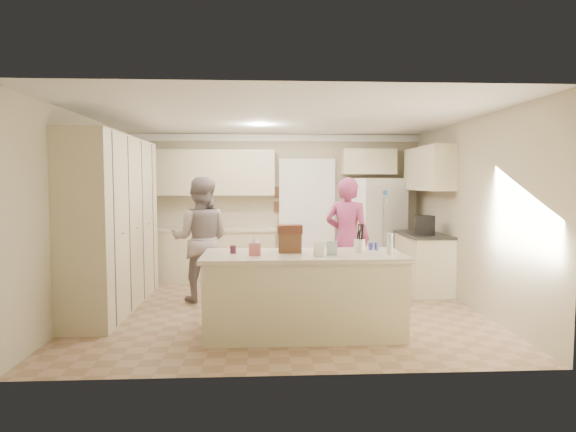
{
  "coord_description": "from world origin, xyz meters",
  "views": [
    {
      "loc": [
        -0.26,
        -6.49,
        1.73
      ],
      "look_at": [
        0.1,
        0.35,
        1.25
      ],
      "focal_mm": 30.0,
      "sensor_mm": 36.0,
      "label": 1
    }
  ],
  "objects": [
    {
      "name": "wall_right",
      "position": [
        2.61,
        0.0,
        1.3
      ],
      "size": [
        0.02,
        4.6,
        2.6
      ],
      "primitive_type": "cube",
      "color": "#B7AD8E",
      "rests_on": "ground"
    },
    {
      "name": "jam_jar",
      "position": [
        -0.6,
        -1.05,
        0.97
      ],
      "size": [
        0.07,
        0.07,
        0.09
      ],
      "primitive_type": "cylinder",
      "color": "#59263F",
      "rests_on": "island_top"
    },
    {
      "name": "doorway_casing",
      "position": [
        0.55,
        2.24,
        1.05
      ],
      "size": [
        1.02,
        0.03,
        2.22
      ],
      "primitive_type": "cube",
      "color": "white",
      "rests_on": "floor"
    },
    {
      "name": "dollhouse_body",
      "position": [
        0.05,
        -1.0,
        1.04
      ],
      "size": [
        0.26,
        0.18,
        0.22
      ],
      "primitive_type": "cube",
      "color": "brown",
      "rests_on": "island_top"
    },
    {
      "name": "right_upper_cab",
      "position": [
        2.43,
        1.2,
        1.95
      ],
      "size": [
        0.35,
        1.5,
        0.7
      ],
      "primitive_type": "cube",
      "color": "beige",
      "rests_on": "wall_right"
    },
    {
      "name": "island_top",
      "position": [
        0.2,
        -1.1,
        0.9
      ],
      "size": [
        2.28,
        0.96,
        0.05
      ],
      "primitive_type": "cube",
      "color": "beige",
      "rests_on": "island_base"
    },
    {
      "name": "wall_front",
      "position": [
        0.0,
        -2.31,
        1.3
      ],
      "size": [
        5.2,
        0.02,
        2.6
      ],
      "primitive_type": "cube",
      "color": "#B7AD8E",
      "rests_on": "ground"
    },
    {
      "name": "teen_boy",
      "position": [
        -1.17,
        0.52,
        0.91
      ],
      "size": [
        0.92,
        0.74,
        1.81
      ],
      "primitive_type": "imported",
      "rotation": [
        0.0,
        0.0,
        3.08
      ],
      "color": "gray",
      "rests_on": "floor"
    },
    {
      "name": "fridge_dispenser",
      "position": [
        1.52,
        1.61,
        1.15
      ],
      "size": [
        0.22,
        0.03,
        0.35
      ],
      "primitive_type": "cube",
      "color": "black",
      "rests_on": "refrigerator"
    },
    {
      "name": "water_bottle",
      "position": [
        1.15,
        -1.25,
        1.04
      ],
      "size": [
        0.07,
        0.07,
        0.24
      ],
      "primitive_type": "cylinder",
      "color": "silver",
      "rests_on": "island_top"
    },
    {
      "name": "fridge_handle_l",
      "position": [
        1.69,
        1.6,
        1.05
      ],
      "size": [
        0.02,
        0.02,
        0.85
      ],
      "primitive_type": "cylinder",
      "color": "silver",
      "rests_on": "refrigerator"
    },
    {
      "name": "coffee_maker",
      "position": [
        2.25,
        0.8,
        1.07
      ],
      "size": [
        0.22,
        0.28,
        0.3
      ],
      "primitive_type": "cube",
      "color": "black",
      "rests_on": "right_countertop"
    },
    {
      "name": "wall_frame_upper",
      "position": [
        0.02,
        2.27,
        1.55
      ],
      "size": [
        0.15,
        0.02,
        0.2
      ],
      "primitive_type": "cube",
      "color": "brown",
      "rests_on": "wall_back"
    },
    {
      "name": "dollhouse_roof",
      "position": [
        0.05,
        -1.0,
        1.2
      ],
      "size": [
        0.28,
        0.2,
        0.1
      ],
      "primitive_type": "cube",
      "color": "#592D1E",
      "rests_on": "dollhouse_body"
    },
    {
      "name": "back_countertop",
      "position": [
        -1.15,
        1.99,
        0.9
      ],
      "size": [
        2.24,
        0.63,
        0.04
      ],
      "primitive_type": "cube",
      "color": "beige",
      "rests_on": "back_base_cab"
    },
    {
      "name": "ceiling",
      "position": [
        0.0,
        0.0,
        2.61
      ],
      "size": [
        5.2,
        4.6,
        0.02
      ],
      "primitive_type": "cube",
      "color": "white",
      "rests_on": "wall_back"
    },
    {
      "name": "back_base_cab",
      "position": [
        -1.15,
        2.0,
        0.44
      ],
      "size": [
        2.2,
        0.6,
        0.88
      ],
      "primitive_type": "cube",
      "color": "beige",
      "rests_on": "floor"
    },
    {
      "name": "shaker_pepper",
      "position": [
        1.09,
        -0.88,
        0.97
      ],
      "size": [
        0.05,
        0.05,
        0.09
      ],
      "primitive_type": "cylinder",
      "color": "#3E3EA3",
      "rests_on": "island_top"
    },
    {
      "name": "fridge_magnets",
      "position": [
        1.74,
        1.61,
        0.9
      ],
      "size": [
        0.76,
        0.02,
        1.44
      ],
      "primitive_type": null,
      "color": "tan",
      "rests_on": "refrigerator"
    },
    {
      "name": "fridge_handle_r",
      "position": [
        1.79,
        1.6,
        1.05
      ],
      "size": [
        0.02,
        0.02,
        0.85
      ],
      "primitive_type": "cylinder",
      "color": "silver",
      "rests_on": "refrigerator"
    },
    {
      "name": "wall_frame_lower",
      "position": [
        0.02,
        2.27,
        1.28
      ],
      "size": [
        0.15,
        0.02,
        0.2
      ],
      "primitive_type": "cube",
      "color": "brown",
      "rests_on": "wall_back"
    },
    {
      "name": "greeting_card_a",
      "position": [
        0.35,
        -1.3,
        1.01
      ],
      "size": [
        0.12,
        0.06,
        0.16
      ],
      "primitive_type": "cube",
      "rotation": [
        0.15,
        0.0,
        0.2
      ],
      "color": "white",
      "rests_on": "island_top"
    },
    {
      "name": "right_countertop",
      "position": [
        2.29,
        1.0,
        0.9
      ],
      "size": [
        0.63,
        1.24,
        0.04
      ],
      "primitive_type": "cube",
      "color": "#2D2B28",
      "rests_on": "right_base_cab"
    },
    {
      "name": "floor",
      "position": [
        0.0,
        0.0,
        -0.01
      ],
      "size": [
        5.2,
        4.6,
        0.02
      ],
      "primitive_type": "cube",
      "color": "#9C7B61",
      "rests_on": "ground"
    },
    {
      "name": "island_base",
      "position": [
        0.2,
        -1.1,
        0.44
      ],
      "size": [
        2.2,
        0.9,
        0.88
      ],
      "primitive_type": "cube",
      "color": "beige",
      "rests_on": "floor"
    },
    {
      "name": "over_fridge_cab",
      "position": [
        1.65,
        2.12,
        2.1
      ],
      "size": [
        0.95,
        0.35,
        0.45
      ],
      "primitive_type": "cube",
      "color": "beige",
      "rests_on": "wall_back"
    },
    {
      "name": "greeting_card_b",
      "position": [
        0.5,
        -1.25,
        1.01
      ],
      "size": [
        0.12,
        0.05,
        0.16
      ],
      "primitive_type": "cube",
      "rotation": [
        0.15,
        0.0,
        -0.1
      ],
      "color": "silver",
      "rests_on": "island_top"
    },
    {
      "name": "wall_left",
      "position": [
        -2.61,
        0.0,
        1.3
      ],
      "size": [
        0.02,
        4.6,
        2.6
      ],
      "primitive_type": "cube",
      "color": "#B7AD8E",
      "rests_on": "ground"
    },
    {
      "name": "shaker_salt",
      "position": [
        1.02,
        -0.88,
        0.97
      ],
      "size": [
        0.05,
        0.05,
        0.09
      ],
      "primitive_type": "cylinder",
      "color": "#3E3EA3",
      "rests_on": "island_top"
    },
    {
      "name": "refrigerator",
      "position": [
        1.74,
        1.97,
        0.9
      ],
      "size": [
        1.1,
        1.0,
        1.8
      ],
      "primitive_type": "cube",
      "rotation": [
        0.0,
        0.0,
        0.4
      ],
      "color": "white",
      "rests_on": "floor"
    },
    {
      "name": "teen_girl",
      "position": [
        0.98,
        0.47,
        0.9
      ],
      "size": [
        0.78,
        0.67,
        1.81
      ],
      "primitive_type": "imported",
      "rotation": [
        0.0,
        0.0,
        2.72
      ],
      "color": "#AD4595",
      "rests_on": "floor"
    },
    {
      "name": "wall_back",
      "position": [
        0.0,
        2.31,
        1.3
      ],
      "size": [
        5.2,
        0.02,
        2.6
      ],
      "primitive_type": "cube",
      "color": "#B7AD8E",
      "rests_on": "ground"
    },
    {
      "name": "doorway_opening",
      "position": [
        0.55,
        2.28,
        1.05
      ],
      "size": [
        0.9,
        0.06,
        2.1
      ],
      "primitive_type": "cube",
      "color": "black",
      "rests_on": "floor"
    },
    {
      "name": "utensil_crock",
      "position": [
        0.85,
        -1.05,
        1.0
      ],
      "size": [
        0.13,
        0.13,
        0.15
      ],
      "primitive_type": "cylinder",
      "color": "white",
      "rests_on": "island_top"
    },
    {
      "name": "tissue_box",
      "position": [
        -0.35,
        -1.2,
        1.0
      ],
      "size": [
        0.13,
        0.13,
        0.14
      ],
      "primitive_type": "cube",
      "color": "#CE6C73",
      "rests_on": "island_top"
    },
    {
      "name": "right_base_cab",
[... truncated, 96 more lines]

